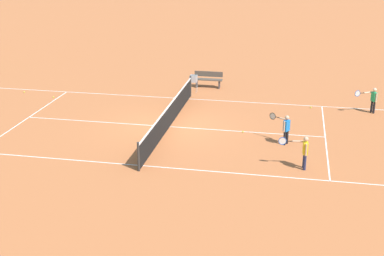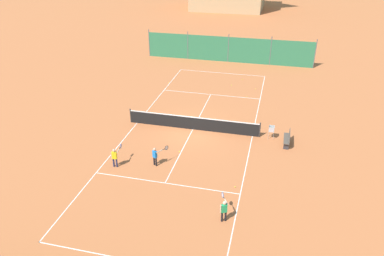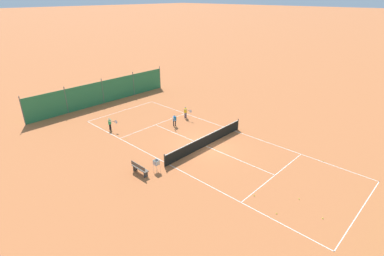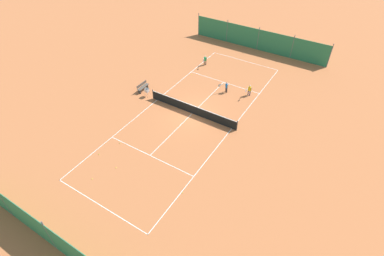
{
  "view_description": "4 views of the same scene",
  "coord_description": "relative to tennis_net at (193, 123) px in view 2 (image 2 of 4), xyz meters",
  "views": [
    {
      "loc": [
        -20.58,
        -4.99,
        7.66
      ],
      "look_at": [
        -1.88,
        -1.33,
        0.71
      ],
      "focal_mm": 50.0,
      "sensor_mm": 36.0,
      "label": 1
    },
    {
      "loc": [
        5.36,
        -22.16,
        12.18
      ],
      "look_at": [
        0.34,
        -1.65,
        0.99
      ],
      "focal_mm": 35.0,
      "sensor_mm": 36.0,
      "label": 2
    },
    {
      "loc": [
        16.81,
        14.29,
        11.55
      ],
      "look_at": [
        0.33,
        -1.24,
        1.36
      ],
      "focal_mm": 28.0,
      "sensor_mm": 36.0,
      "label": 3
    },
    {
      "loc": [
        -11.61,
        18.74,
        17.3
      ],
      "look_at": [
        -1.45,
        2.38,
        0.61
      ],
      "focal_mm": 28.0,
      "sensor_mm": 36.0,
      "label": 4
    }
  ],
  "objects": [
    {
      "name": "tennis_ball_mid_court",
      "position": [
        -0.1,
        -3.11,
        -0.47
      ],
      "size": [
        0.07,
        0.07,
        0.07
      ],
      "primitive_type": "sphere",
      "color": "#CCE033",
      "rests_on": "ground"
    },
    {
      "name": "tennis_ball_alley_right",
      "position": [
        1.39,
        8.82,
        -0.47
      ],
      "size": [
        0.07,
        0.07,
        0.07
      ],
      "primitive_type": "sphere",
      "color": "#CCE033",
      "rests_on": "ground"
    },
    {
      "name": "tennis_ball_service_box",
      "position": [
        2.99,
        6.62,
        -0.47
      ],
      "size": [
        0.07,
        0.07,
        0.07
      ],
      "primitive_type": "sphere",
      "color": "#CCE033",
      "rests_on": "ground"
    },
    {
      "name": "tennis_ball_alley_left",
      "position": [
        3.56,
        8.48,
        -0.47
      ],
      "size": [
        0.07,
        0.07,
        0.07
      ],
      "primitive_type": "sphere",
      "color": "#CCE033",
      "rests_on": "ground"
    },
    {
      "name": "player_far_baseline",
      "position": [
        -3.28,
        -5.5,
        0.2
      ],
      "size": [
        0.4,
        1.02,
        1.19
      ],
      "color": "#23284C",
      "rests_on": "ground"
    },
    {
      "name": "tennis_ball_near_corner",
      "position": [
        -4.21,
        8.1,
        -0.47
      ],
      "size": [
        0.07,
        0.07,
        0.07
      ],
      "primitive_type": "sphere",
      "color": "#CCE033",
      "rests_on": "ground"
    },
    {
      "name": "courtside_bench",
      "position": [
        6.34,
        -0.59,
        -0.05
      ],
      "size": [
        0.36,
        1.5,
        0.84
      ],
      "color": "#51473D",
      "rests_on": "ground"
    },
    {
      "name": "player_near_service",
      "position": [
        3.57,
        -8.56,
        0.18
      ],
      "size": [
        0.46,
        1.01,
        1.16
      ],
      "color": "black",
      "rests_on": "ground"
    },
    {
      "name": "court_line_markings",
      "position": [
        0.0,
        0.0,
        -0.5
      ],
      "size": [
        8.25,
        23.85,
        0.01
      ],
      "color": "white",
      "rests_on": "ground"
    },
    {
      "name": "ball_hopper",
      "position": [
        5.29,
        -0.0,
        0.15
      ],
      "size": [
        0.36,
        0.36,
        0.89
      ],
      "color": "#B7B7BC",
      "rests_on": "ground"
    },
    {
      "name": "windscreen_fence_far",
      "position": [
        -0.0,
        15.5,
        0.81
      ],
      "size": [
        17.28,
        0.08,
        2.9
      ],
      "color": "#2D754C",
      "rests_on": "ground"
    },
    {
      "name": "ground_plane",
      "position": [
        0.0,
        0.0,
        -0.5
      ],
      "size": [
        600.0,
        600.0,
        0.0
      ],
      "primitive_type": "plane",
      "color": "#BC6638"
    },
    {
      "name": "tennis_ball_by_net_right",
      "position": [
        3.75,
        -5.88,
        -0.47
      ],
      "size": [
        0.07,
        0.07,
        0.07
      ],
      "primitive_type": "sphere",
      "color": "#CCE033",
      "rests_on": "ground"
    },
    {
      "name": "tennis_ball_far_corner",
      "position": [
        2.14,
        10.56,
        -0.47
      ],
      "size": [
        0.07,
        0.07,
        0.07
      ],
      "primitive_type": "sphere",
      "color": "#CCE033",
      "rests_on": "ground"
    },
    {
      "name": "player_far_service",
      "position": [
        -1.05,
        -4.82,
        0.19
      ],
      "size": [
        0.8,
        0.82,
        1.17
      ],
      "color": "black",
      "rests_on": "ground"
    },
    {
      "name": "tennis_net",
      "position": [
        0.0,
        0.0,
        0.0
      ],
      "size": [
        9.18,
        0.08,
        1.06
      ],
      "color": "#2D2D2D",
      "rests_on": "ground"
    }
  ]
}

